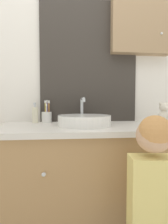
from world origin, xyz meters
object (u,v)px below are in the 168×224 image
(toothbrush_holder, at_px, (47,117))
(soap_dispenser, at_px, (35,115))
(child_figure, at_px, (152,198))
(sink_basin, at_px, (84,120))
(teddy_bear, at_px, (164,113))

(toothbrush_holder, height_order, soap_dispenser, toothbrush_holder)
(soap_dispenser, height_order, child_figure, soap_dispenser)
(soap_dispenser, bearing_deg, sink_basin, -27.37)
(toothbrush_holder, distance_m, soap_dispenser, 0.09)
(sink_basin, height_order, soap_dispenser, sink_basin)
(child_figure, bearing_deg, soap_dispenser, 133.94)
(soap_dispenser, xyz_separation_m, child_figure, (0.66, -0.68, -0.35))
(sink_basin, height_order, child_figure, sink_basin)
(sink_basin, bearing_deg, soap_dispenser, 152.63)
(teddy_bear, bearing_deg, sink_basin, -175.24)
(toothbrush_holder, relative_size, soap_dispenser, 1.12)
(toothbrush_holder, height_order, child_figure, toothbrush_holder)
(child_figure, bearing_deg, teddy_bear, 56.26)
(toothbrush_holder, xyz_separation_m, soap_dispenser, (-0.09, -0.02, 0.02))
(toothbrush_holder, xyz_separation_m, child_figure, (0.57, -0.70, -0.33))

